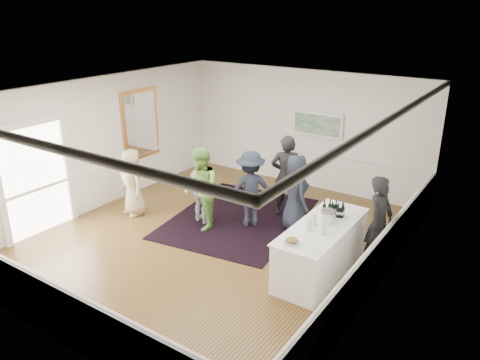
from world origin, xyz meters
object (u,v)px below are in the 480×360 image
Objects in this scene: serving_table at (321,249)px; guest_lilac at (202,190)px; guest_green at (201,189)px; guest_dark_a at (250,189)px; bartender at (379,223)px; guest_dark_b at (286,176)px; guest_navy at (295,193)px; ice_bucket at (328,217)px; guest_tan at (132,182)px; nut_bowl at (292,241)px.

guest_lilac is (-3.19, 0.48, 0.32)m from serving_table.
guest_green reaches higher than guest_dark_a.
guest_dark_b is (-2.58, 1.06, 0.07)m from bartender.
ice_bucket is (1.29, -1.21, 0.23)m from guest_navy.
guest_dark_b is (3.04, 1.99, 0.17)m from guest_tan.
guest_tan is 6.42× the size of nut_bowl.
serving_table is 1.48× the size of guest_tan.
guest_dark_a is at bearing -141.68° from guest_lilac.
guest_green is 7.34× the size of nut_bowl.
guest_green is 2.06m from guest_dark_b.
serving_table is 2.44m from guest_dark_a.
guest_navy reaches higher than guest_lilac.
bartender is at bearing 40.90° from ice_bucket.
ice_bucket is at bearing 117.57° from guest_dark_a.
ice_bucket is (2.22, -0.80, 0.21)m from guest_dark_a.
guest_dark_b is 0.74m from guest_navy.
guest_dark_a reaches higher than guest_tan.
nut_bowl is at bearing -99.04° from serving_table.
guest_dark_b is at bearing 95.64° from guest_green.
guest_dark_b is 1.14× the size of guest_navy.
ice_bucket is (4.86, 0.26, 0.28)m from guest_tan.
ice_bucket is at bearing 41.10° from guest_green.
guest_green reaches higher than bartender.
guest_navy is at bearing 40.01° from guest_tan.
guest_dark_a is at bearing 156.27° from serving_table.
guest_green is at bearing 106.10° from bartender.
guest_navy is (3.56, 1.48, 0.05)m from guest_tan.
serving_table is 1.40× the size of guest_navy.
guest_dark_a is (-2.20, 0.97, 0.39)m from serving_table.
nut_bowl is (2.89, -1.17, 0.08)m from guest_green.
guest_lilac is 3.23m from ice_bucket.
guest_dark_b reaches higher than guest_lilac.
bartender is 1.06× the size of guest_navy.
guest_lilac is (-0.15, 0.23, -0.12)m from guest_green.
guest_dark_b is at bearing -122.58° from guest_lilac.
bartender is (0.78, 0.83, 0.42)m from serving_table.
guest_tan is 0.94× the size of guest_navy.
guest_tan reaches higher than nut_bowl.
guest_navy is at bearing 132.92° from serving_table.
bartender reaches higher than guest_navy.
guest_tan is at bearing -20.50° from guest_dark_a.
guest_lilac is at bearing 36.74° from guest_tan.
ice_bucket is (1.82, -1.72, 0.11)m from guest_dark_b.
guest_navy is (0.92, 0.41, -0.01)m from guest_dark_a.
serving_table is at bearing 80.96° from nut_bowl.
guest_tan is 0.83× the size of guest_dark_b.
guest_tan reaches higher than ice_bucket.
serving_table is 1.37× the size of guest_dark_a.
nut_bowl is (-0.93, -1.75, 0.10)m from bartender.
ice_bucket is at bearing 20.61° from guest_tan.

